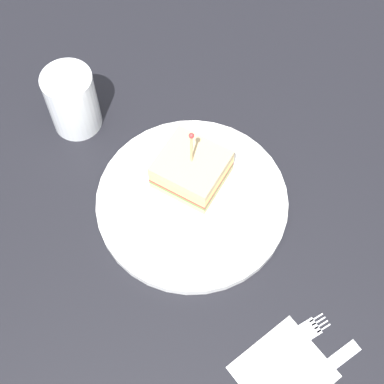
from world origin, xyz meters
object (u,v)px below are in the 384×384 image
object	(u,v)px
napkin	(284,372)
plate	(192,201)
sandwich_half_center	(191,170)
drink_glass	(73,104)
knife	(321,372)
fork	(297,338)

from	to	relation	value
napkin	plate	bearing A→B (deg)	-38.32
plate	sandwich_half_center	world-z (taller)	sandwich_half_center
plate	drink_glass	bearing A→B (deg)	-13.24
drink_glass	knife	world-z (taller)	drink_glass
napkin	knife	bearing A→B (deg)	-154.72
sandwich_half_center	knife	size ratio (longest dim) A/B	0.90
drink_glass	napkin	size ratio (longest dim) A/B	0.97
fork	knife	xyz separation A→B (cm)	(-3.96, 2.50, 0.00)
sandwich_half_center	napkin	distance (cm)	27.59
knife	plate	bearing A→B (deg)	-29.99
drink_glass	napkin	xyz separation A→B (cm)	(-39.93, 20.03, -4.18)
sandwich_half_center	knife	xyz separation A→B (cm)	(-24.51, 16.15, -3.44)
drink_glass	fork	size ratio (longest dim) A/B	0.95
sandwich_half_center	napkin	size ratio (longest dim) A/B	1.06
plate	fork	world-z (taller)	plate
fork	knife	bearing A→B (deg)	147.73
plate	knife	world-z (taller)	plate
drink_glass	knife	distance (cm)	47.62
sandwich_half_center	knife	distance (cm)	29.55
drink_glass	fork	world-z (taller)	drink_glass
plate	napkin	xyz separation A→B (cm)	(-19.16, 15.14, -0.57)
knife	sandwich_half_center	bearing A→B (deg)	-33.38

